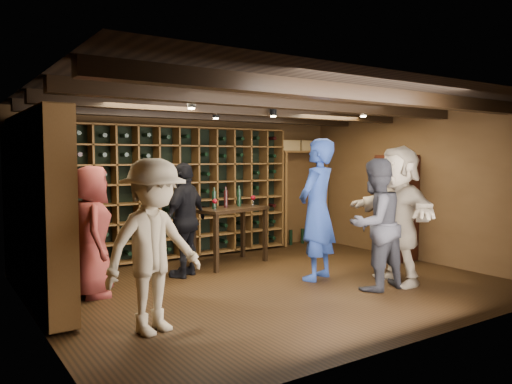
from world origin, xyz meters
TOP-DOWN VIEW (x-y plane):
  - ground at (0.00, 0.00)m, footprint 6.00×6.00m
  - room_shell at (0.00, 0.05)m, footprint 6.00×6.00m
  - wine_rack_back at (-0.52, 2.33)m, footprint 4.65×0.30m
  - wine_rack_left at (-2.83, 0.82)m, footprint 0.30×2.65m
  - crate_shelf at (2.41, 2.32)m, footprint 1.20×0.32m
  - display_cabinet at (2.71, 0.20)m, footprint 0.55×0.50m
  - man_blue_shirt at (0.70, -0.11)m, footprint 0.86×0.73m
  - man_grey_suit at (0.98, -0.95)m, footprint 0.86×0.67m
  - guest_red_floral at (-2.22, 0.76)m, footprint 0.64×0.87m
  - guest_woman_black at (-0.78, 1.08)m, footprint 1.04×0.86m
  - guest_khaki at (-2.06, -0.89)m, footprint 1.25×0.92m
  - guest_beige at (1.50, -0.89)m, footprint 0.95×1.85m
  - tasting_table at (0.18, 1.42)m, footprint 1.35×0.91m

SIDE VIEW (x-z plane):
  - ground at x=0.00m, z-range 0.00..0.00m
  - tasting_table at x=0.18m, z-range 0.21..1.42m
  - guest_red_floral at x=-2.22m, z-range 0.00..1.64m
  - guest_woman_black at x=-0.78m, z-range 0.00..1.67m
  - display_cabinet at x=2.71m, z-range -0.02..1.73m
  - man_grey_suit at x=0.98m, z-range 0.00..1.73m
  - guest_khaki at x=-2.06m, z-range 0.00..1.73m
  - guest_beige at x=1.50m, z-range 0.00..1.90m
  - man_blue_shirt at x=0.70m, z-range 0.00..2.00m
  - wine_rack_back at x=-0.52m, z-range 0.05..2.25m
  - wine_rack_left at x=-2.83m, z-range 0.05..2.25m
  - crate_shelf at x=2.41m, z-range 0.54..2.60m
  - room_shell at x=0.00m, z-range -0.58..5.42m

